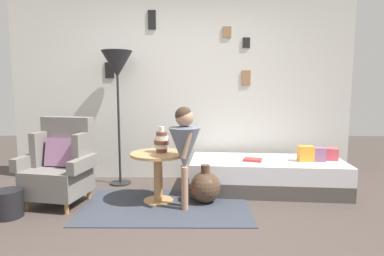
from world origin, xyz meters
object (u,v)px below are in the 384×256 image
Objects in this scene: book_on_daybed at (253,160)px; armchair at (61,165)px; daybed at (266,175)px; side_table at (158,166)px; floor_lamp at (117,69)px; magazine_basket at (8,204)px; person_child at (185,145)px; vase_striped at (162,141)px; demijohn_near at (205,187)px.

armchair is at bearing -170.39° from book_on_daybed.
daybed is at bearing 10.49° from armchair.
floor_lamp is (-0.60, 0.69, 1.14)m from side_table.
magazine_basket is (-1.47, -0.45, -0.28)m from side_table.
armchair is 0.49× the size of daybed.
floor_lamp is (0.49, 0.73, 1.11)m from armchair.
floor_lamp is at bearing 135.08° from person_child.
floor_lamp is at bearing 134.12° from vase_striped.
person_child is 5.03× the size of book_on_daybed.
armchair is 3.28× the size of vase_striped.
floor_lamp reaches higher than person_child.
person_child reaches higher than side_table.
book_on_daybed is (-0.19, -0.07, 0.22)m from daybed.
person_child is at bearing -140.25° from demijohn_near.
person_child reaches higher than vase_striped.
vase_striped is 1.26m from floor_lamp.
vase_striped reaches higher than demijohn_near.
book_on_daybed reaches higher than daybed.
armchair is 0.64m from magazine_basket.
floor_lamp is at bearing 55.74° from armchair.
floor_lamp reaches higher than demijohn_near.
daybed is 1.30m from person_child.
demijohn_near is at bearing 12.14° from magazine_basket.
armchair is 2.27m from book_on_daybed.
floor_lamp is at bearing 130.80° from side_table.
armchair is at bearing -124.26° from floor_lamp.
armchair reaches higher than vase_striped.
person_child is at bearing 7.74° from magazine_basket.
demijohn_near is (0.54, -0.02, -0.23)m from side_table.
person_child is (0.31, -0.21, 0.29)m from side_table.
person_child is at bearing -42.46° from vase_striped.
daybed is at bearing 31.56° from person_child.
side_table is 2.83× the size of book_on_daybed.
demijohn_near reaches higher than magazine_basket.
vase_striped is 0.72m from demijohn_near.
magazine_basket is at bearing -162.74° from daybed.
daybed is at bearing 17.26° from magazine_basket.
book_on_daybed is (2.24, 0.38, -0.02)m from armchair.
book_on_daybed is at bearing 16.91° from side_table.
vase_striped is (1.14, 0.07, 0.26)m from armchair.
armchair reaches higher than demijohn_near.
side_table is at bearing -162.60° from daybed.
armchair reaches higher than daybed.
side_table is at bearing 145.64° from person_child.
daybed is at bearing -8.16° from floor_lamp.
armchair is at bearing 48.32° from magazine_basket.
book_on_daybed is at bearing 9.61° from armchair.
armchair is at bearing -176.72° from vase_striped.
vase_striped reaches higher than book_on_daybed.
magazine_basket is at bearing -131.68° from armchair.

